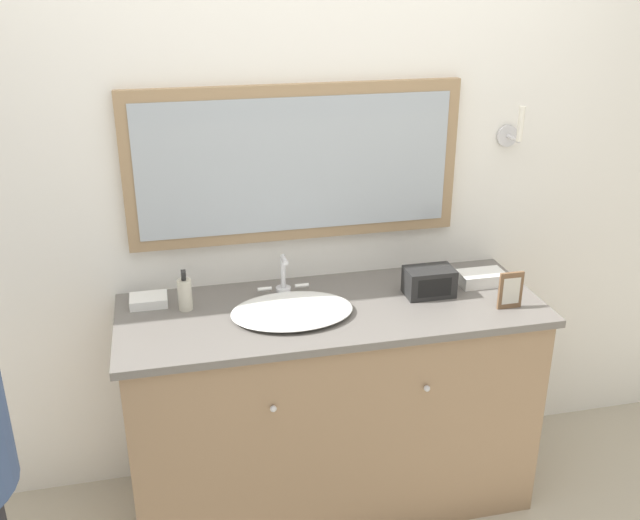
{
  "coord_description": "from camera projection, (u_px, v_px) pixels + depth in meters",
  "views": [
    {
      "loc": [
        -0.6,
        -2.06,
        2.12
      ],
      "look_at": [
        -0.05,
        0.32,
        1.1
      ],
      "focal_mm": 40.0,
      "sensor_mm": 36.0,
      "label": 1
    }
  ],
  "objects": [
    {
      "name": "vanity_counter",
      "position": [
        332.0,
        405.0,
        2.9
      ],
      "size": [
        1.63,
        0.61,
        0.9
      ],
      "color": "#937556",
      "rests_on": "ground_plane"
    },
    {
      "name": "hand_towel_near_sink",
      "position": [
        481.0,
        278.0,
        2.91
      ],
      "size": [
        0.19,
        0.11,
        0.05
      ],
      "color": "white",
      "rests_on": "vanity_counter"
    },
    {
      "name": "wall_back",
      "position": [
        313.0,
        186.0,
        2.88
      ],
      "size": [
        8.0,
        0.18,
        2.55
      ],
      "color": "white",
      "rests_on": "ground_plane"
    },
    {
      "name": "sink_basin",
      "position": [
        292.0,
        309.0,
        2.67
      ],
      "size": [
        0.46,
        0.38,
        0.17
      ],
      "color": "white",
      "rests_on": "vanity_counter"
    },
    {
      "name": "soap_bottle",
      "position": [
        185.0,
        294.0,
        2.69
      ],
      "size": [
        0.05,
        0.06,
        0.16
      ],
      "color": "beige",
      "rests_on": "vanity_counter"
    },
    {
      "name": "appliance_box",
      "position": [
        429.0,
        282.0,
        2.81
      ],
      "size": [
        0.19,
        0.12,
        0.11
      ],
      "color": "black",
      "rests_on": "vanity_counter"
    },
    {
      "name": "hand_towel_far_corner",
      "position": [
        149.0,
        300.0,
        2.74
      ],
      "size": [
        0.14,
        0.11,
        0.04
      ],
      "color": "white",
      "rests_on": "vanity_counter"
    },
    {
      "name": "picture_frame",
      "position": [
        511.0,
        290.0,
        2.69
      ],
      "size": [
        0.1,
        0.01,
        0.15
      ],
      "color": "brown",
      "rests_on": "vanity_counter"
    }
  ]
}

